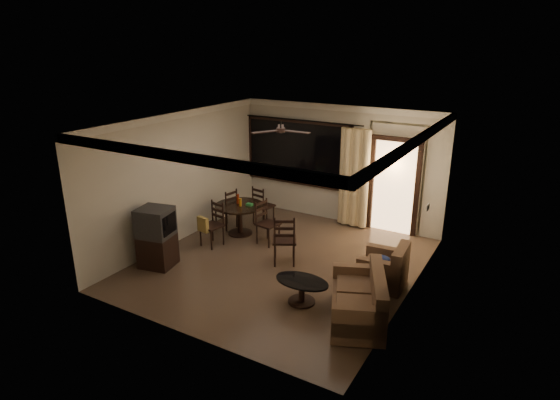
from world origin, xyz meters
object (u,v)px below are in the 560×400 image
Objects in this scene: dining_chair_west at (227,216)px; side_chair at (284,249)px; tv_cabinet at (157,237)px; dining_chair_north at (263,213)px; armchair at (386,269)px; sofa at (361,302)px; dining_table at (240,211)px; dining_chair_south at (212,232)px; dining_chair_east at (268,231)px; coffee_table at (302,288)px.

side_chair reaches higher than dining_chair_west.
dining_chair_north is at bearing 66.26° from tv_cabinet.
armchair is (4.08, 1.45, -0.27)m from tv_cabinet.
sofa is 1.25m from armchair.
sofa is 2.03× the size of armchair.
dining_table is 3.68m from armchair.
tv_cabinet is (-0.32, -1.27, 0.29)m from dining_chair_south.
dining_chair_east is 2.50m from coffee_table.
side_chair reaches higher than armchair.
dining_chair_west is 0.88m from dining_chair_north.
sofa reaches higher than coffee_table.
side_chair is at bearing -119.50° from dining_chair_east.
side_chair reaches higher than dining_chair_south.
dining_chair_west is 2.28m from tv_cabinet.
dining_chair_south is at bearing 135.70° from dining_chair_east.
sofa is at bearing 152.32° from dining_chair_north.
tv_cabinet is at bearing 10.34° from dining_chair_west.
sofa is 1.63× the size of side_chair.
sofa is (4.11, -2.06, 0.03)m from dining_chair_west.
side_chair is at bearing 20.52° from tv_cabinet.
dining_chair_east is 1.00× the size of dining_chair_north.
dining_chair_north is 0.92× the size of side_chair.
tv_cabinet is 2.48m from side_chair.
dining_chair_east is 1.20m from dining_chair_south.
dining_chair_south is 1.64m from dining_chair_north.
armchair reaches higher than coffee_table.
dining_table is 1.16× the size of dining_chair_north.
armchair is at bearing 153.87° from side_chair.
dining_chair_south is 0.92× the size of side_chair.
dining_chair_south is at bearing -100.02° from dining_table.
dining_table is 2.17m from tv_cabinet.
side_chair is at bearing 11.67° from dining_chair_south.
dining_chair_west is 0.92× the size of side_chair.
sofa reaches higher than armchair.
dining_chair_west is 1.00× the size of dining_chair_south.
armchair is (4.09, -0.81, 0.04)m from dining_chair_west.
coffee_table is at bearing -11.46° from dining_chair_south.
dining_table is 1.81m from side_chair.
tv_cabinet is at bearing 88.21° from dining_chair_north.
dining_chair_east is at bearing 44.81° from tv_cabinet.
tv_cabinet is (-1.29, -1.97, 0.31)m from dining_chair_east.
dining_chair_north is at bearing 46.76° from dining_chair_east.
dining_chair_north reaches higher than coffee_table.
dining_chair_north is (-0.69, 0.92, 0.00)m from dining_chair_east.
tv_cabinet reaches higher than dining_chair_west.
side_chair reaches higher than coffee_table.
dining_chair_north is (0.61, 0.63, 0.00)m from dining_chair_west.
armchair is (3.48, -1.44, 0.04)m from dining_chair_north.
dining_table is 1.16× the size of dining_chair_west.
coffee_table is at bearing -8.32° from tv_cabinet.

